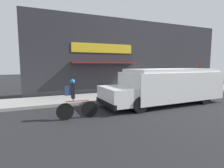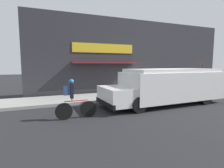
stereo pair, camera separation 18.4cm
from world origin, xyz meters
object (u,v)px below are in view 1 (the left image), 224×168
(stop_sign_post, at_px, (199,70))
(school_bus, at_px, (167,85))
(cyclist, at_px, (75,101))
(trash_bin, at_px, (182,83))

(stop_sign_post, bearing_deg, school_bus, -157.23)
(cyclist, bearing_deg, stop_sign_post, 15.83)
(school_bus, distance_m, trash_bin, 6.12)
(school_bus, bearing_deg, stop_sign_post, 21.47)
(school_bus, bearing_deg, trash_bin, 36.06)
(cyclist, distance_m, stop_sign_post, 10.78)
(cyclist, bearing_deg, school_bus, 8.76)
(school_bus, height_order, cyclist, school_bus)
(stop_sign_post, bearing_deg, cyclist, -164.34)
(school_bus, xyz_separation_m, cyclist, (-5.37, -0.81, -0.28))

